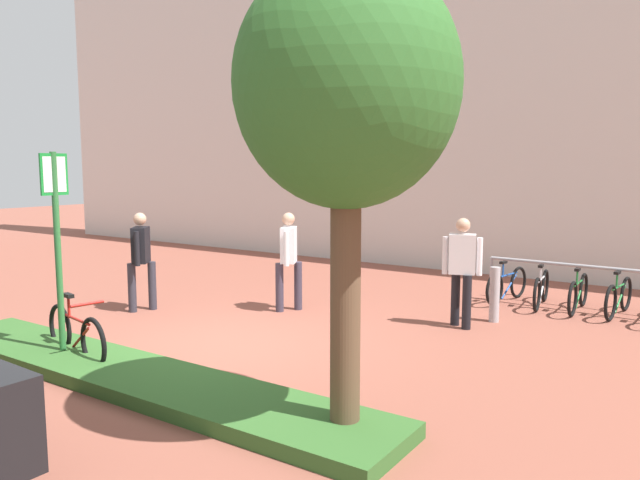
{
  "coord_description": "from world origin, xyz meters",
  "views": [
    {
      "loc": [
        5.81,
        -6.13,
        2.51
      ],
      "look_at": [
        0.67,
        1.52,
        1.39
      ],
      "focal_mm": 34.08,
      "sensor_mm": 36.0,
      "label": 1
    }
  ],
  "objects_px": {
    "bike_at_sign": "(76,334)",
    "person_suited_dark": "(141,255)",
    "bike_rack_cluster": "(578,292)",
    "person_shirt_blue": "(462,265)",
    "tree_sidewalk": "(346,89)",
    "parking_sign_post": "(57,227)",
    "bollard_steel": "(495,294)",
    "person_casual_tan": "(289,255)"
  },
  "relations": [
    {
      "from": "tree_sidewalk",
      "to": "person_suited_dark",
      "type": "relative_size",
      "value": 2.52
    },
    {
      "from": "bike_at_sign",
      "to": "person_shirt_blue",
      "type": "relative_size",
      "value": 0.96
    },
    {
      "from": "bike_rack_cluster",
      "to": "person_casual_tan",
      "type": "distance_m",
      "value": 5.08
    },
    {
      "from": "person_shirt_blue",
      "to": "person_suited_dark",
      "type": "xyz_separation_m",
      "value": [
        -5.02,
        -2.05,
        0.0
      ]
    },
    {
      "from": "tree_sidewalk",
      "to": "parking_sign_post",
      "type": "height_order",
      "value": "tree_sidewalk"
    },
    {
      "from": "person_suited_dark",
      "to": "parking_sign_post",
      "type": "bearing_deg",
      "value": -60.51
    },
    {
      "from": "bike_rack_cluster",
      "to": "person_shirt_blue",
      "type": "bearing_deg",
      "value": -121.57
    },
    {
      "from": "parking_sign_post",
      "to": "bollard_steel",
      "type": "xyz_separation_m",
      "value": [
        3.97,
        5.12,
        -1.3
      ]
    },
    {
      "from": "parking_sign_post",
      "to": "person_shirt_blue",
      "type": "height_order",
      "value": "parking_sign_post"
    },
    {
      "from": "bollard_steel",
      "to": "person_suited_dark",
      "type": "distance_m",
      "value": 6.0
    },
    {
      "from": "bike_at_sign",
      "to": "person_suited_dark",
      "type": "relative_size",
      "value": 0.96
    },
    {
      "from": "person_shirt_blue",
      "to": "person_suited_dark",
      "type": "distance_m",
      "value": 5.42
    },
    {
      "from": "person_shirt_blue",
      "to": "bike_rack_cluster",
      "type": "bearing_deg",
      "value": 58.43
    },
    {
      "from": "tree_sidewalk",
      "to": "parking_sign_post",
      "type": "bearing_deg",
      "value": -177.44
    },
    {
      "from": "bollard_steel",
      "to": "person_suited_dark",
      "type": "height_order",
      "value": "person_suited_dark"
    },
    {
      "from": "tree_sidewalk",
      "to": "person_suited_dark",
      "type": "height_order",
      "value": "tree_sidewalk"
    },
    {
      "from": "person_casual_tan",
      "to": "person_shirt_blue",
      "type": "xyz_separation_m",
      "value": [
        2.9,
        0.62,
        0.0
      ]
    },
    {
      "from": "tree_sidewalk",
      "to": "person_suited_dark",
      "type": "distance_m",
      "value": 6.37
    },
    {
      "from": "bike_at_sign",
      "to": "person_suited_dark",
      "type": "height_order",
      "value": "person_suited_dark"
    },
    {
      "from": "parking_sign_post",
      "to": "person_shirt_blue",
      "type": "xyz_separation_m",
      "value": [
        3.63,
        4.5,
        -0.76
      ]
    },
    {
      "from": "person_casual_tan",
      "to": "person_suited_dark",
      "type": "height_order",
      "value": "same"
    },
    {
      "from": "bike_rack_cluster",
      "to": "person_casual_tan",
      "type": "height_order",
      "value": "person_casual_tan"
    },
    {
      "from": "tree_sidewalk",
      "to": "parking_sign_post",
      "type": "relative_size",
      "value": 1.61
    },
    {
      "from": "tree_sidewalk",
      "to": "bike_at_sign",
      "type": "bearing_deg",
      "value": -179.38
    },
    {
      "from": "bike_at_sign",
      "to": "person_shirt_blue",
      "type": "height_order",
      "value": "person_shirt_blue"
    },
    {
      "from": "bollard_steel",
      "to": "person_casual_tan",
      "type": "distance_m",
      "value": 3.5
    },
    {
      "from": "bike_at_sign",
      "to": "person_suited_dark",
      "type": "bearing_deg",
      "value": 122.43
    },
    {
      "from": "tree_sidewalk",
      "to": "person_shirt_blue",
      "type": "xyz_separation_m",
      "value": [
        -0.52,
        4.31,
        -2.21
      ]
    },
    {
      "from": "bollard_steel",
      "to": "person_suited_dark",
      "type": "xyz_separation_m",
      "value": [
        -5.35,
        -2.67,
        0.53
      ]
    },
    {
      "from": "bike_at_sign",
      "to": "parking_sign_post",
      "type": "bearing_deg",
      "value": -119.7
    },
    {
      "from": "bike_at_sign",
      "to": "bike_rack_cluster",
      "type": "bearing_deg",
      "value": 53.17
    },
    {
      "from": "tree_sidewalk",
      "to": "bike_rack_cluster",
      "type": "xyz_separation_m",
      "value": [
        0.8,
        6.46,
        -2.84
      ]
    },
    {
      "from": "bike_rack_cluster",
      "to": "person_suited_dark",
      "type": "height_order",
      "value": "person_suited_dark"
    },
    {
      "from": "bollard_steel",
      "to": "person_casual_tan",
      "type": "relative_size",
      "value": 0.52
    },
    {
      "from": "parking_sign_post",
      "to": "person_suited_dark",
      "type": "relative_size",
      "value": 1.57
    },
    {
      "from": "person_suited_dark",
      "to": "tree_sidewalk",
      "type": "bearing_deg",
      "value": -22.22
    },
    {
      "from": "tree_sidewalk",
      "to": "bike_at_sign",
      "type": "distance_m",
      "value": 4.96
    },
    {
      "from": "parking_sign_post",
      "to": "person_suited_dark",
      "type": "xyz_separation_m",
      "value": [
        -1.38,
        2.45,
        -0.76
      ]
    },
    {
      "from": "parking_sign_post",
      "to": "bike_at_sign",
      "type": "height_order",
      "value": "parking_sign_post"
    },
    {
      "from": "person_casual_tan",
      "to": "bike_rack_cluster",
      "type": "bearing_deg",
      "value": 33.25
    },
    {
      "from": "bollard_steel",
      "to": "person_casual_tan",
      "type": "xyz_separation_m",
      "value": [
        -3.23,
        -1.24,
        0.53
      ]
    },
    {
      "from": "tree_sidewalk",
      "to": "person_shirt_blue",
      "type": "relative_size",
      "value": 2.52
    }
  ]
}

